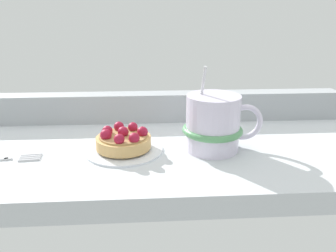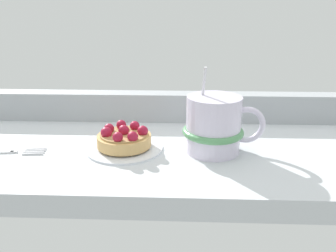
# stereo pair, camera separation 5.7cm
# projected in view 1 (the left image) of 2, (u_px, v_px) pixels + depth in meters

# --- Properties ---
(ground_plane) EXTENTS (0.89, 0.35, 0.04)m
(ground_plane) POSITION_uv_depth(u_px,v_px,m) (143.00, 156.00, 0.61)
(ground_plane) COLOR silver
(window_rail_back) EXTENTS (0.88, 0.05, 0.06)m
(window_rail_back) POSITION_uv_depth(u_px,v_px,m) (143.00, 107.00, 0.74)
(window_rail_back) COLOR #9EA3A8
(window_rail_back) RESTS_ON ground_plane
(dessert_plate) EXTENTS (0.14, 0.14, 0.01)m
(dessert_plate) POSITION_uv_depth(u_px,v_px,m) (124.00, 149.00, 0.58)
(dessert_plate) COLOR silver
(dessert_plate) RESTS_ON ground_plane
(raspberry_tart) EXTENTS (0.10, 0.10, 0.04)m
(raspberry_tart) POSITION_uv_depth(u_px,v_px,m) (123.00, 140.00, 0.58)
(raspberry_tart) COLOR tan
(raspberry_tart) RESTS_ON dessert_plate
(coffee_mug) EXTENTS (0.14, 0.11, 0.15)m
(coffee_mug) POSITION_uv_depth(u_px,v_px,m) (214.00, 124.00, 0.58)
(coffee_mug) COLOR silver
(coffee_mug) RESTS_ON ground_plane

